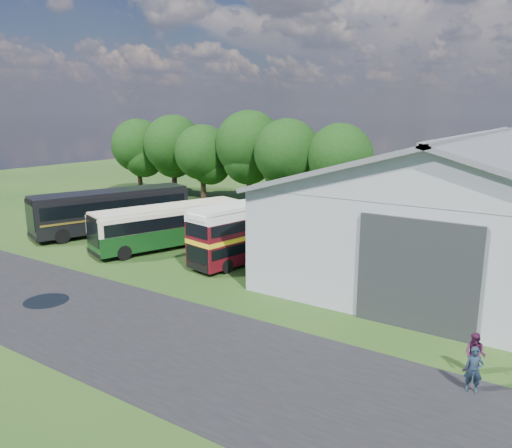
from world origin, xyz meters
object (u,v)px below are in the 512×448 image
Objects in this scene: bus_dark_single at (112,210)px; storage_shed at (475,198)px; bus_green_single at (169,225)px; visitor_b at (475,355)px; bus_maroon_double at (250,231)px; visitor_a at (474,370)px.

storage_shed is at bearing 34.98° from bus_dark_single.
bus_green_single is 22.60m from visitor_b.
bus_dark_single reaches higher than visitor_b.
storage_shed reaches higher than bus_maroon_double.
storage_shed is 26.44m from bus_dark_single.
bus_green_single is 6.92× the size of visitor_b.
visitor_b is (28.41, -7.73, -0.99)m from bus_dark_single.
storage_shed is 16.63m from visitor_a.
bus_maroon_double reaches higher than bus_green_single.
bus_maroon_double is at bearing 18.84° from bus_dark_single.
bus_dark_single is at bearing 177.24° from visitor_b.
bus_green_single is at bearing 174.72° from visitor_b.
bus_green_single is at bearing 12.60° from bus_dark_single.
storage_shed is 20.25m from bus_green_single.
visitor_a is at bearing -78.65° from storage_shed.
bus_dark_single is at bearing 153.62° from visitor_a.
visitor_a is 1.27m from visitor_b.
bus_dark_single reaches higher than bus_green_single.
bus_green_single is 6.77× the size of visitor_a.
visitor_b is (21.51, -6.88, -0.79)m from bus_green_single.
bus_dark_single reaches higher than visitor_a.
bus_green_single reaches higher than visitor_b.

